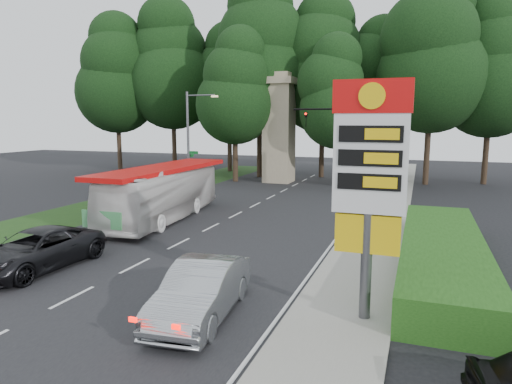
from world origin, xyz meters
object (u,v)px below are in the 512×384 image
(sedan_silver, at_px, (201,290))
(suv_charcoal, at_px, (35,250))
(transit_bus, at_px, (163,193))
(gas_station_pylon, at_px, (370,169))
(traffic_signal_mast, at_px, (354,135))
(streetlight_signs, at_px, (190,137))
(monument, at_px, (279,127))

(sedan_silver, xyz_separation_m, suv_charcoal, (-8.01, 1.70, -0.04))
(transit_bus, xyz_separation_m, suv_charcoal, (0.12, -9.59, -0.78))
(gas_station_pylon, bearing_deg, sedan_silver, -163.73)
(traffic_signal_mast, distance_m, sedan_silver, 23.68)
(traffic_signal_mast, relative_size, transit_bus, 0.64)
(transit_bus, xyz_separation_m, sedan_silver, (8.13, -11.29, -0.74))
(streetlight_signs, xyz_separation_m, transit_bus, (3.49, -10.06, -2.88))
(traffic_signal_mast, xyz_separation_m, monument, (-7.68, 6.00, 0.43))
(streetlight_signs, relative_size, suv_charcoal, 1.43)
(traffic_signal_mast, relative_size, monument, 0.72)
(monument, bearing_deg, gas_station_pylon, -68.20)
(streetlight_signs, height_order, transit_bus, streetlight_signs)
(sedan_silver, relative_size, suv_charcoal, 0.89)
(monument, xyz_separation_m, suv_charcoal, (-1.38, -27.64, -4.33))
(gas_station_pylon, xyz_separation_m, traffic_signal_mast, (-3.52, 22.00, 0.22))
(streetlight_signs, bearing_deg, suv_charcoal, -79.61)
(gas_station_pylon, relative_size, monument, 0.68)
(monument, relative_size, suv_charcoal, 1.79)
(transit_bus, bearing_deg, sedan_silver, -60.54)
(gas_station_pylon, xyz_separation_m, monument, (-11.20, 28.01, 0.66))
(traffic_signal_mast, bearing_deg, sedan_silver, -92.58)
(gas_station_pylon, bearing_deg, monument, 111.80)
(sedan_silver, bearing_deg, suv_charcoal, 161.92)
(traffic_signal_mast, height_order, sedan_silver, traffic_signal_mast)
(transit_bus, distance_m, sedan_silver, 13.93)
(streetlight_signs, relative_size, sedan_silver, 1.61)
(streetlight_signs, distance_m, transit_bus, 11.03)
(traffic_signal_mast, distance_m, monument, 9.76)
(monument, height_order, sedan_silver, monument)
(sedan_silver, height_order, suv_charcoal, sedan_silver)
(gas_station_pylon, distance_m, transit_bus, 16.39)
(suv_charcoal, bearing_deg, streetlight_signs, 102.46)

